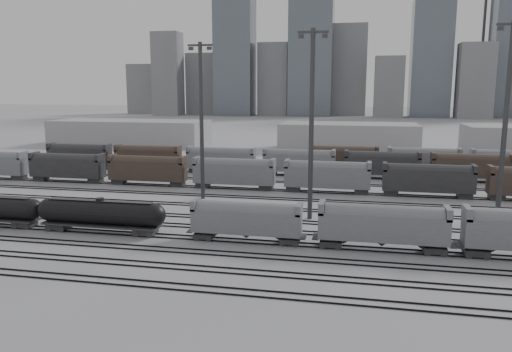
% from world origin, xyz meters
% --- Properties ---
extents(ground, '(900.00, 900.00, 0.00)m').
position_xyz_m(ground, '(0.00, 0.00, 0.00)').
color(ground, '#BBBBC0').
rests_on(ground, ground).
extents(tracks, '(220.00, 71.50, 0.16)m').
position_xyz_m(tracks, '(0.00, 17.50, 0.08)').
color(tracks, black).
rests_on(tracks, ground).
extents(tank_car_b, '(17.56, 2.93, 4.34)m').
position_xyz_m(tank_car_b, '(-18.69, 1.00, 2.51)').
color(tank_car_b, '#252528').
rests_on(tank_car_b, ground).
extents(hopper_car_a, '(13.32, 2.65, 4.76)m').
position_xyz_m(hopper_car_a, '(0.43, 1.00, 2.94)').
color(hopper_car_a, '#252528').
rests_on(hopper_car_a, ground).
extents(hopper_car_b, '(14.50, 2.88, 5.18)m').
position_xyz_m(hopper_car_b, '(16.31, 1.00, 3.20)').
color(hopper_car_b, '#252528').
rests_on(hopper_car_b, ground).
extents(light_mast_b, '(4.09, 0.65, 25.57)m').
position_xyz_m(light_mast_b, '(-12.09, 22.86, 13.56)').
color(light_mast_b, '#363638').
rests_on(light_mast_b, ground).
extents(light_mast_c, '(4.19, 0.67, 26.19)m').
position_xyz_m(light_mast_c, '(6.83, 13.32, 13.89)').
color(light_mast_c, '#363638').
rests_on(light_mast_c, ground).
extents(light_mast_d, '(4.37, 0.70, 27.32)m').
position_xyz_m(light_mast_d, '(33.11, 19.45, 14.50)').
color(light_mast_d, '#363638').
rests_on(light_mast_d, ground).
extents(bg_string_near, '(151.00, 3.00, 5.60)m').
position_xyz_m(bg_string_near, '(8.00, 32.00, 2.80)').
color(bg_string_near, slate).
rests_on(bg_string_near, ground).
extents(bg_string_mid, '(151.00, 3.00, 5.60)m').
position_xyz_m(bg_string_mid, '(18.00, 48.00, 2.80)').
color(bg_string_mid, '#252528').
rests_on(bg_string_mid, ground).
extents(bg_string_far, '(66.00, 3.00, 5.60)m').
position_xyz_m(bg_string_far, '(35.50, 56.00, 2.80)').
color(bg_string_far, '#45342C').
rests_on(bg_string_far, ground).
extents(warehouse_left, '(50.00, 18.00, 8.00)m').
position_xyz_m(warehouse_left, '(-60.00, 95.00, 4.00)').
color(warehouse_left, '#A2A2A4').
rests_on(warehouse_left, ground).
extents(warehouse_mid, '(40.00, 18.00, 8.00)m').
position_xyz_m(warehouse_mid, '(10.00, 95.00, 4.00)').
color(warehouse_mid, '#A2A2A4').
rests_on(warehouse_mid, ground).
extents(skyline, '(316.00, 22.40, 95.00)m').
position_xyz_m(skyline, '(10.84, 280.00, 34.73)').
color(skyline, gray).
rests_on(skyline, ground).
extents(crane_left, '(42.00, 1.80, 100.00)m').
position_xyz_m(crane_left, '(-28.74, 305.00, 57.39)').
color(crane_left, '#363638').
rests_on(crane_left, ground).
extents(crane_right, '(42.00, 1.80, 100.00)m').
position_xyz_m(crane_right, '(91.26, 305.00, 57.39)').
color(crane_right, '#363638').
rests_on(crane_right, ground).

